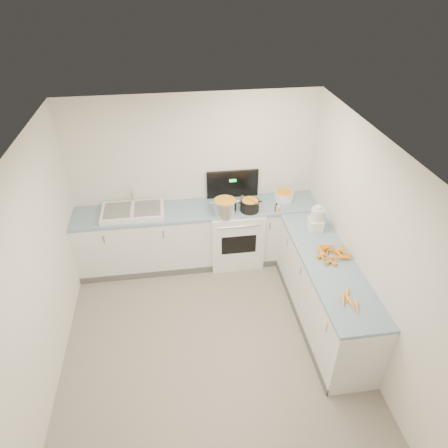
{
  "coord_description": "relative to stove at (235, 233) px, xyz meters",
  "views": [
    {
      "loc": [
        -0.3,
        -3.13,
        3.95
      ],
      "look_at": [
        0.3,
        1.1,
        1.05
      ],
      "focal_mm": 32.0,
      "sensor_mm": 36.0,
      "label": 1
    }
  ],
  "objects": [
    {
      "name": "food_processor",
      "position": [
        0.94,
        -0.71,
        0.62
      ],
      "size": [
        0.18,
        0.22,
        0.35
      ],
      "color": "white",
      "rests_on": "counter_right"
    },
    {
      "name": "carrot_pile",
      "position": [
        0.95,
        -1.28,
        0.5
      ],
      "size": [
        0.41,
        0.39,
        0.08
      ],
      "color": "orange",
      "rests_on": "counter_right"
    },
    {
      "name": "mixing_bowl",
      "position": [
        0.73,
        0.09,
        0.53
      ],
      "size": [
        0.35,
        0.35,
        0.13
      ],
      "primitive_type": "cylinder",
      "rotation": [
        0.0,
        0.0,
        -0.29
      ],
      "color": "white",
      "rests_on": "counter_back"
    },
    {
      "name": "floor",
      "position": [
        -0.55,
        -1.69,
        -0.47
      ],
      "size": [
        3.5,
        4.0,
        0.0
      ],
      "primitive_type": null,
      "color": "gray",
      "rests_on": "ground"
    },
    {
      "name": "wall_left",
      "position": [
        -2.3,
        -1.69,
        0.78
      ],
      "size": [
        0.0,
        4.0,
        2.5
      ],
      "primitive_type": null,
      "rotation": [
        1.57,
        0.0,
        1.57
      ],
      "color": "silver",
      "rests_on": "ground"
    },
    {
      "name": "wall_back",
      "position": [
        -0.55,
        0.31,
        0.78
      ],
      "size": [
        3.5,
        0.0,
        2.5
      ],
      "primitive_type": null,
      "rotation": [
        1.57,
        0.0,
        0.0
      ],
      "color": "silver",
      "rests_on": "ground"
    },
    {
      "name": "ceiling",
      "position": [
        -0.55,
        -1.69,
        2.03
      ],
      "size": [
        3.5,
        4.0,
        0.0
      ],
      "primitive_type": null,
      "rotation": [
        3.14,
        0.0,
        0.0
      ],
      "color": "silver",
      "rests_on": "ground"
    },
    {
      "name": "wooden_spoon",
      "position": [
        0.18,
        -0.14,
        0.64
      ],
      "size": [
        0.2,
        0.28,
        0.01
      ],
      "primitive_type": "cylinder",
      "rotation": [
        1.57,
        0.0,
        0.61
      ],
      "color": "#AD7A47",
      "rests_on": "black_pot"
    },
    {
      "name": "peeled_carrots",
      "position": [
        0.86,
        -2.06,
        0.49
      ],
      "size": [
        0.19,
        0.37,
        0.04
      ],
      "color": "#FF9E26",
      "rests_on": "counter_right"
    },
    {
      "name": "extract_bottle",
      "position": [
        0.54,
        -0.21,
        0.52
      ],
      "size": [
        0.04,
        0.04,
        0.1
      ],
      "primitive_type": "cylinder",
      "color": "#593319",
      "rests_on": "counter_back"
    },
    {
      "name": "black_pot",
      "position": [
        0.18,
        -0.14,
        0.54
      ],
      "size": [
        0.32,
        0.32,
        0.19
      ],
      "primitive_type": "cylinder",
      "rotation": [
        0.0,
        0.0,
        0.26
      ],
      "color": "black",
      "rests_on": "stove"
    },
    {
      "name": "steel_pot",
      "position": [
        -0.18,
        -0.17,
        0.56
      ],
      "size": [
        0.39,
        0.39,
        0.23
      ],
      "primitive_type": "cylinder",
      "rotation": [
        0.0,
        0.0,
        -0.27
      ],
      "color": "silver",
      "rests_on": "stove"
    },
    {
      "name": "peelings",
      "position": [
        -1.64,
        0.02,
        0.54
      ],
      "size": [
        0.22,
        0.28,
        0.01
      ],
      "color": "tan",
      "rests_on": "sink"
    },
    {
      "name": "counter_right",
      "position": [
        0.9,
        -1.39,
        -0.0
      ],
      "size": [
        0.62,
        2.2,
        0.94
      ],
      "color": "white",
      "rests_on": "ground"
    },
    {
      "name": "wall_right",
      "position": [
        1.2,
        -1.69,
        0.78
      ],
      "size": [
        0.0,
        4.0,
        2.5
      ],
      "primitive_type": null,
      "rotation": [
        1.57,
        0.0,
        -1.57
      ],
      "color": "silver",
      "rests_on": "ground"
    },
    {
      "name": "sink",
      "position": [
        -1.45,
        0.02,
        0.5
      ],
      "size": [
        0.86,
        0.52,
        0.31
      ],
      "color": "white",
      "rests_on": "counter_back"
    },
    {
      "name": "counter_back",
      "position": [
        -0.55,
        0.01,
        -0.0
      ],
      "size": [
        3.5,
        0.62,
        0.94
      ],
      "color": "white",
      "rests_on": "ground"
    },
    {
      "name": "stove",
      "position": [
        0.0,
        0.0,
        0.0
      ],
      "size": [
        0.76,
        0.65,
        1.36
      ],
      "color": "white",
      "rests_on": "ground"
    },
    {
      "name": "spice_jar",
      "position": [
        0.56,
        -0.23,
        0.51
      ],
      "size": [
        0.05,
        0.05,
        0.08
      ],
      "primitive_type": "cylinder",
      "color": "#E5B266",
      "rests_on": "counter_back"
    }
  ]
}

